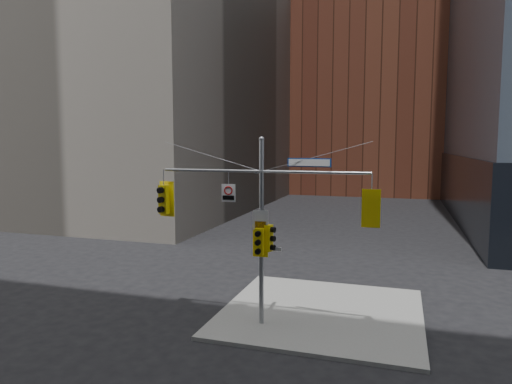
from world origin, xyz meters
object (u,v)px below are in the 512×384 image
Objects in this scene: signal_assembly at (261,213)px; street_sign_blade at (309,163)px; traffic_light_pole_side at (270,238)px; regulatory_sign_arm at (228,192)px; traffic_light_east_arm at (371,208)px; traffic_light_pole_front at (259,242)px; traffic_light_west_arm at (164,199)px.

street_sign_blade is (1.79, 0.00, 1.93)m from signal_assembly.
regulatory_sign_arm is at bearing 103.65° from traffic_light_pole_side.
street_sign_blade is at bearing -3.51° from regulatory_sign_arm.
street_sign_blade reaches higher than traffic_light_east_arm.
traffic_light_pole_front is at bearing 142.48° from traffic_light_pole_side.
traffic_light_pole_front is at bearing -90.04° from signal_assembly.
traffic_light_west_arm reaches higher than regulatory_sign_arm.
signal_assembly reaches higher than regulatory_sign_arm.
traffic_light_west_arm is at bearing 179.81° from signal_assembly.
traffic_light_pole_side is at bearing 8.22° from traffic_light_west_arm.
traffic_light_east_arm is at bearing 0.01° from signal_assembly.
signal_assembly is 6.50× the size of traffic_light_pole_front.
street_sign_blade is 2.38× the size of regulatory_sign_arm.
traffic_light_pole_front is 2.23m from regulatory_sign_arm.
traffic_light_east_arm is 4.26m from traffic_light_pole_front.
traffic_light_east_arm is 1.95× the size of regulatory_sign_arm.
traffic_light_pole_front is 3.47m from street_sign_blade.
signal_assembly is at bearing 8.24° from traffic_light_west_arm.
traffic_light_east_arm is at bearing -76.93° from traffic_light_pole_side.
traffic_light_west_arm is 0.88× the size of street_sign_blade.
traffic_light_west_arm is at bearing 102.81° from traffic_light_pole_side.
traffic_light_east_arm is at bearing 6.01° from street_sign_blade.
traffic_light_pole_front is (4.11, -0.28, -1.41)m from traffic_light_west_arm.
traffic_light_pole_side is (-3.69, -0.00, -1.31)m from traffic_light_east_arm.
traffic_light_pole_front is (-4.01, -0.27, -1.41)m from traffic_light_east_arm.
traffic_light_pole_side is 2.35m from regulatory_sign_arm.
street_sign_blade is at bearing -1.26° from traffic_light_east_arm.
traffic_light_west_arm is 1.42× the size of traffic_light_pole_side.
traffic_light_west_arm is 1.07× the size of traffic_light_east_arm.
signal_assembly is at bearing -1.20° from traffic_light_east_arm.
traffic_light_pole_side is 1.47× the size of regulatory_sign_arm.
signal_assembly reaches higher than traffic_light_pole_front.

